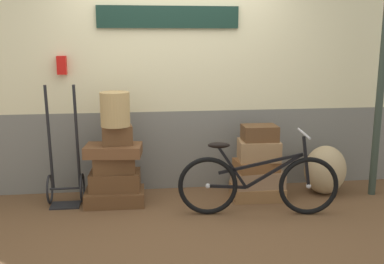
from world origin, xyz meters
TOP-DOWN VIEW (x-y plane):
  - ground at (0.00, 0.00)m, footprint 8.52×5.20m
  - station_building at (0.01, 0.85)m, footprint 6.52×0.74m
  - suitcase_0 at (-0.71, 0.32)m, footprint 0.64×0.41m
  - suitcase_1 at (-0.70, 0.35)m, footprint 0.55×0.37m
  - suitcase_2 at (-0.71, 0.34)m, footprint 0.45×0.28m
  - suitcase_3 at (-0.71, 0.33)m, footprint 0.62×0.41m
  - suitcase_4 at (-0.66, 0.34)m, footprint 0.33×0.22m
  - suitcase_5 at (0.87, 0.31)m, footprint 0.59×0.44m
  - suitcase_6 at (0.88, 0.32)m, footprint 0.54×0.41m
  - suitcase_7 at (0.85, 0.30)m, footprint 0.49×0.38m
  - suitcase_8 at (0.88, 0.32)m, footprint 0.48×0.38m
  - suitcase_9 at (0.89, 0.33)m, footprint 0.38×0.28m
  - wicker_basket at (-0.67, 0.32)m, footprint 0.31×0.31m
  - luggage_trolley at (-1.23, 0.41)m, footprint 0.37×0.38m
  - burlap_sack at (1.68, 0.34)m, footprint 0.48×0.41m
  - bicycle at (0.74, -0.17)m, footprint 1.61×0.46m

SIDE VIEW (x-z plane):
  - ground at x=0.00m, z-range -0.06..0.00m
  - suitcase_5 at x=0.87m, z-range 0.00..0.14m
  - suitcase_0 at x=-0.71m, z-range 0.00..0.15m
  - suitcase_6 at x=0.88m, z-range 0.14..0.32m
  - suitcase_1 at x=-0.70m, z-range 0.15..0.35m
  - burlap_sack at x=1.68m, z-range 0.00..0.56m
  - luggage_trolley at x=-1.23m, z-range -0.36..0.94m
  - bicycle at x=0.74m, z-range -0.10..0.76m
  - suitcase_7 at x=0.85m, z-range 0.32..0.44m
  - suitcase_2 at x=-0.71m, z-range 0.35..0.53m
  - suitcase_8 at x=0.88m, z-range 0.44..0.66m
  - suitcase_3 at x=-0.71m, z-range 0.53..0.65m
  - suitcase_9 at x=0.89m, z-range 0.66..0.83m
  - suitcase_4 at x=-0.66m, z-range 0.65..0.86m
  - wicker_basket at x=-0.67m, z-range 0.86..1.22m
  - station_building at x=0.01m, z-range 0.00..2.73m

